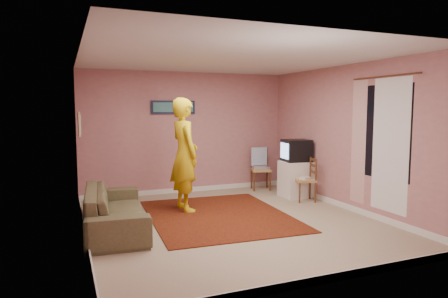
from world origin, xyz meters
name	(u,v)px	position (x,y,z in m)	size (l,w,h in m)	color
ground	(232,221)	(0.00, 0.00, 0.00)	(5.00, 5.00, 0.00)	tan
wall_back	(187,133)	(0.00, 2.50, 1.30)	(4.50, 0.02, 2.60)	#B8797C
wall_front	(329,160)	(0.00, -2.50, 1.30)	(4.50, 0.02, 2.60)	#B8797C
wall_left	(82,146)	(-2.25, 0.00, 1.30)	(0.02, 5.00, 2.60)	#B8797C
wall_right	(347,138)	(2.25, 0.00, 1.30)	(0.02, 5.00, 2.60)	#B8797C
ceiling	(232,58)	(0.00, 0.00, 2.60)	(4.50, 5.00, 0.02)	silver
baseboard_back	(187,190)	(0.00, 2.49, 0.05)	(4.50, 0.02, 0.10)	white
baseboard_front	(325,279)	(0.00, -2.49, 0.05)	(4.50, 0.02, 0.10)	white
baseboard_left	(86,235)	(-2.24, 0.00, 0.05)	(0.02, 5.00, 0.10)	white
baseboard_right	(344,206)	(2.24, 0.00, 0.05)	(0.02, 5.00, 0.10)	white
window	(384,132)	(2.24, -0.90, 1.45)	(0.01, 1.10, 1.50)	black
curtain_sheer	(390,145)	(2.23, -1.05, 1.25)	(0.01, 0.75, 2.10)	white
curtain_floral	(359,142)	(2.21, -0.35, 1.25)	(0.01, 0.35, 2.10)	beige
curtain_rod	(384,76)	(2.20, -0.90, 2.32)	(0.02, 0.02, 1.40)	brown
picture_back	(173,107)	(-0.30, 2.47, 1.85)	(0.95, 0.04, 0.28)	#131B36
picture_left	(79,124)	(-2.22, 1.60, 1.55)	(0.04, 0.38, 0.42)	beige
area_rug	(218,215)	(-0.08, 0.41, 0.01)	(2.28, 2.84, 0.02)	#32050A
tv_cabinet	(296,179)	(1.95, 1.19, 0.37)	(0.58, 0.53, 0.74)	white
crt_tv	(296,150)	(1.94, 1.19, 0.97)	(0.58, 0.53, 0.45)	black
chair_a	(261,165)	(1.61, 2.10, 0.57)	(0.51, 0.50, 0.50)	tan
dvd_player	(261,167)	(1.61, 2.10, 0.51)	(0.37, 0.27, 0.06)	#ADADB2
blue_throw	(259,156)	(1.61, 2.20, 0.75)	(0.38, 0.05, 0.40)	#85A5D9
chair_b	(305,175)	(1.91, 0.79, 0.52)	(0.46, 0.47, 0.47)	tan
game_console	(305,178)	(1.91, 0.79, 0.46)	(0.20, 0.15, 0.04)	silver
sofa	(115,209)	(-1.80, 0.26, 0.32)	(2.17, 0.85, 0.63)	brown
person	(184,155)	(-0.50, 0.97, 1.01)	(0.73, 0.48, 2.01)	yellow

